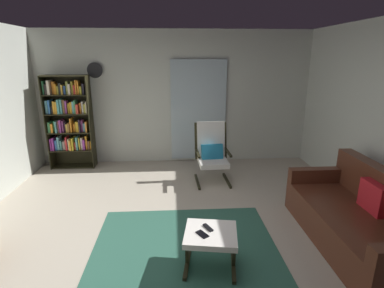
# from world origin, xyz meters

# --- Properties ---
(ground_plane) EXTENTS (7.02, 7.02, 0.00)m
(ground_plane) POSITION_xyz_m (0.00, 0.00, 0.00)
(ground_plane) COLOR #BEB29E
(wall_back) EXTENTS (5.60, 0.06, 2.60)m
(wall_back) POSITION_xyz_m (0.00, 2.90, 1.30)
(wall_back) COLOR beige
(wall_back) RESTS_ON ground
(glass_door_panel) EXTENTS (1.10, 0.01, 2.00)m
(glass_door_panel) POSITION_xyz_m (0.46, 2.83, 1.05)
(glass_door_panel) COLOR silver
(area_rug) EXTENTS (2.10, 2.03, 0.01)m
(area_rug) POSITION_xyz_m (0.07, -0.27, 0.00)
(area_rug) COLOR #2F6250
(area_rug) RESTS_ON ground
(bookshelf_near_tv) EXTENTS (0.82, 0.30, 1.77)m
(bookshelf_near_tv) POSITION_xyz_m (-2.03, 2.64, 0.95)
(bookshelf_near_tv) COLOR black
(bookshelf_near_tv) RESTS_ON ground
(leather_sofa) EXTENTS (0.87, 1.92, 0.86)m
(leather_sofa) POSITION_xyz_m (2.08, -0.18, 0.31)
(leather_sofa) COLOR #552A1B
(leather_sofa) RESTS_ON ground
(lounge_armchair) EXTENTS (0.58, 0.67, 1.02)m
(lounge_armchair) POSITION_xyz_m (0.61, 1.80, 0.53)
(lounge_armchair) COLOR black
(lounge_armchair) RESTS_ON ground
(ottoman) EXTENTS (0.59, 0.56, 0.42)m
(ottoman) POSITION_xyz_m (0.32, -0.46, 0.34)
(ottoman) COLOR white
(ottoman) RESTS_ON ground
(tv_remote) EXTENTS (0.10, 0.15, 0.02)m
(tv_remote) POSITION_xyz_m (0.29, -0.40, 0.43)
(tv_remote) COLOR black
(tv_remote) RESTS_ON ottoman
(cell_phone) EXTENTS (0.13, 0.15, 0.01)m
(cell_phone) POSITION_xyz_m (0.23, -0.51, 0.42)
(cell_phone) COLOR black
(cell_phone) RESTS_ON ottoman
(wall_clock) EXTENTS (0.29, 0.03, 0.29)m
(wall_clock) POSITION_xyz_m (-1.50, 2.82, 1.85)
(wall_clock) COLOR silver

